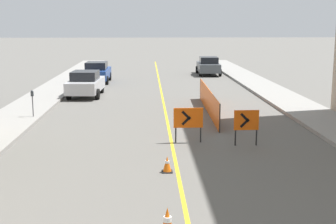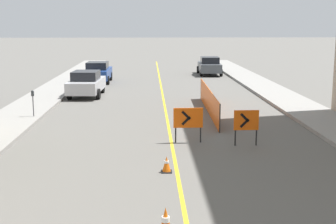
{
  "view_description": "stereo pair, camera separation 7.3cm",
  "coord_description": "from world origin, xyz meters",
  "views": [
    {
      "loc": [
        -0.89,
        0.45,
        4.51
      ],
      "look_at": [
        -0.09,
        18.82,
        1.0
      ],
      "focal_mm": 50.0,
      "sensor_mm": 36.0,
      "label": 1
    },
    {
      "loc": [
        -0.82,
        0.45,
        4.51
      ],
      "look_at": [
        -0.09,
        18.82,
        1.0
      ],
      "focal_mm": 50.0,
      "sensor_mm": 36.0,
      "label": 2
    }
  ],
  "objects": [
    {
      "name": "parking_meter_near_curb",
      "position": [
        -6.32,
        22.37,
        1.05
      ],
      "size": [
        0.12,
        0.11,
        1.25
      ],
      "color": "#4C4C51",
      "rests_on": "sidewalk_left"
    },
    {
      "name": "traffic_cone_third",
      "position": [
        -0.32,
        14.21,
        0.25
      ],
      "size": [
        0.33,
        0.33,
        0.5
      ],
      "color": "black",
      "rests_on": "ground_plane"
    },
    {
      "name": "arrow_barricade_secondary",
      "position": [
        2.75,
        17.27,
        0.91
      ],
      "size": [
        0.93,
        0.1,
        1.34
      ],
      "rotation": [
        0.0,
        0.0,
        0.03
      ],
      "color": "#EF560C",
      "rests_on": "ground_plane"
    },
    {
      "name": "arrow_barricade_primary",
      "position": [
        0.64,
        17.81,
        0.92
      ],
      "size": [
        1.12,
        0.09,
        1.34
      ],
      "rotation": [
        0.0,
        0.0,
        0.01
      ],
      "color": "#EF560C",
      "rests_on": "ground_plane"
    },
    {
      "name": "lane_stripe",
      "position": [
        0.0,
        28.01,
        0.0
      ],
      "size": [
        0.12,
        56.01,
        0.01
      ],
      "color": "gold",
      "rests_on": "ground_plane"
    },
    {
      "name": "parked_car_curb_near",
      "position": [
        -4.77,
        29.6,
        0.8
      ],
      "size": [
        2.03,
        4.39,
        1.59
      ],
      "rotation": [
        0.0,
        0.0,
        -0.05
      ],
      "color": "#B7B7BC",
      "rests_on": "ground_plane"
    },
    {
      "name": "parked_car_curb_mid",
      "position": [
        -4.79,
        36.42,
        0.8
      ],
      "size": [
        1.94,
        4.33,
        1.59
      ],
      "rotation": [
        0.0,
        0.0,
        -0.02
      ],
      "color": "navy",
      "rests_on": "ground_plane"
    },
    {
      "name": "parked_car_curb_far",
      "position": [
        4.47,
        41.55,
        0.8
      ],
      "size": [
        1.96,
        4.36,
        1.59
      ],
      "rotation": [
        0.0,
        0.0,
        -0.04
      ],
      "color": "#474C51",
      "rests_on": "ground_plane"
    },
    {
      "name": "sidewalk_right",
      "position": [
        7.21,
        28.01,
        0.08
      ],
      "size": [
        2.5,
        56.01,
        0.17
      ],
      "color": "gray",
      "rests_on": "ground_plane"
    },
    {
      "name": "safety_mesh_fence",
      "position": [
        2.18,
        23.79,
        0.62
      ],
      "size": [
        0.25,
        9.0,
        1.23
      ],
      "rotation": [
        0.0,
        0.0,
        1.55
      ],
      "color": "#EF560C",
      "rests_on": "ground_plane"
    },
    {
      "name": "traffic_cone_second",
      "position": [
        -0.5,
        9.66,
        0.36
      ],
      "size": [
        0.43,
        0.43,
        0.72
      ],
      "color": "black",
      "rests_on": "ground_plane"
    },
    {
      "name": "sidewalk_left",
      "position": [
        -7.21,
        28.01,
        0.08
      ],
      "size": [
        2.5,
        56.01,
        0.17
      ],
      "color": "gray",
      "rests_on": "ground_plane"
    }
  ]
}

